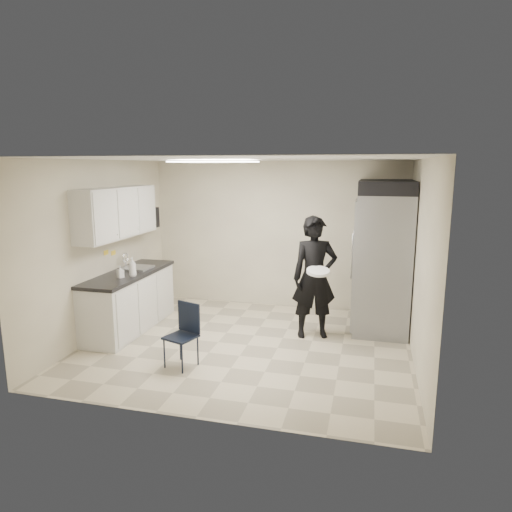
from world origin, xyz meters
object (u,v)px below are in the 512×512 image
(lower_counter, at_px, (130,302))
(man_tuxedo, at_px, (314,277))
(commercial_fridge, at_px, (383,262))
(folding_chair, at_px, (181,337))

(lower_counter, bearing_deg, man_tuxedo, 8.03)
(commercial_fridge, relative_size, folding_chair, 2.67)
(commercial_fridge, relative_size, man_tuxedo, 1.16)
(lower_counter, relative_size, commercial_fridge, 0.90)
(commercial_fridge, bearing_deg, lower_counter, -164.12)
(commercial_fridge, distance_m, man_tuxedo, 1.19)
(commercial_fridge, bearing_deg, folding_chair, -138.69)
(folding_chair, bearing_deg, lower_counter, 159.31)
(lower_counter, bearing_deg, commercial_fridge, 15.88)
(commercial_fridge, bearing_deg, man_tuxedo, -144.97)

